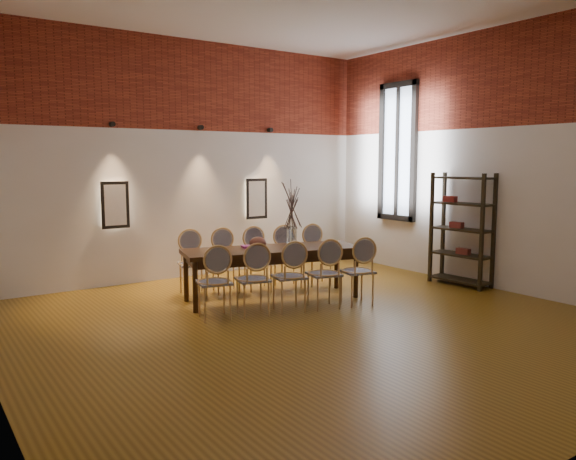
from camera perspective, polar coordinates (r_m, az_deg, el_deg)
floor at (r=7.00m, az=2.51°, el=-9.54°), size 7.00×7.00×0.02m
wall_back at (r=9.77m, az=-10.20°, el=7.00°), size 7.00×0.10×4.00m
wall_right at (r=9.30m, az=20.41°, el=6.68°), size 0.10×7.00×4.00m
brick_band_back at (r=9.79m, az=-10.19°, el=14.33°), size 7.00×0.02×1.50m
brick_band_right at (r=9.33m, az=20.50°, el=14.38°), size 0.02×7.00×1.50m
niche_left at (r=9.24m, az=-17.21°, el=2.45°), size 0.36×0.06×0.66m
niche_right at (r=10.32m, az=-3.30°, el=3.20°), size 0.36×0.06×0.66m
spot_fixture_left at (r=9.20m, az=-17.43°, el=10.22°), size 0.08×0.10×0.08m
spot_fixture_mid at (r=9.76m, az=-8.87°, el=10.26°), size 0.08×0.10×0.08m
spot_fixture_right at (r=10.45m, az=-1.83°, el=10.11°), size 0.08×0.10×0.08m
window_glass at (r=10.51m, az=11.12°, el=7.79°), size 0.02×0.78×2.38m
window_frame at (r=10.50m, az=11.05°, el=7.79°), size 0.08×0.90×2.50m
window_mullion at (r=10.50m, az=11.05°, el=7.79°), size 0.06×0.06×2.40m
dining_table at (r=8.08m, az=-1.62°, el=-4.47°), size 2.64×1.39×0.75m
chair_near_a at (r=7.15m, az=-7.49°, el=-5.28°), size 0.53×0.53×0.94m
chair_near_b at (r=7.27m, az=-3.61°, el=-5.01°), size 0.53×0.53×0.94m
chair_near_c at (r=7.44m, az=0.11°, el=-4.73°), size 0.53×0.53×0.94m
chair_near_d at (r=7.63m, az=3.67°, el=-4.45°), size 0.53×0.53×0.94m
chair_near_e at (r=7.84m, az=7.03°, el=-4.17°), size 0.53×0.53×0.94m
chair_far_a at (r=8.46m, az=-9.63°, el=-3.39°), size 0.53×0.53×0.94m
chair_far_b at (r=8.57m, az=-6.32°, el=-3.21°), size 0.53×0.53×0.94m
chair_far_c at (r=8.71m, az=-3.10°, el=-3.01°), size 0.53×0.53×0.94m
chair_far_d at (r=8.87m, az=0.01°, el=-2.82°), size 0.53×0.53×0.94m
chair_far_e at (r=9.06m, az=2.99°, el=-2.62°), size 0.53×0.53×0.94m
vase at (r=8.10m, az=0.38°, el=-0.68°), size 0.14×0.14×0.30m
dried_branches at (r=8.05m, az=0.38°, el=2.50°), size 0.50×0.50×0.70m
bowl at (r=7.89m, az=-3.08°, el=-1.34°), size 0.24×0.24×0.18m
book at (r=8.09m, az=-3.79°, el=-1.67°), size 0.30×0.24×0.03m
shelving_rack at (r=9.38m, az=17.22°, el=0.06°), size 0.44×1.02×1.80m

